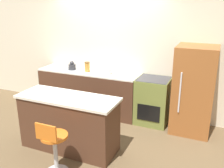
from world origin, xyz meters
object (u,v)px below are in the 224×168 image
(oven_range, at_px, (153,101))
(kettle, at_px, (72,66))
(refrigerator, at_px, (194,90))
(stool_chair, at_px, (54,147))
(mixing_bowl, at_px, (106,71))

(oven_range, bearing_deg, kettle, -178.74)
(refrigerator, relative_size, stool_chair, 1.91)
(stool_chair, bearing_deg, mixing_bowl, 94.93)
(oven_range, distance_m, stool_chair, 2.30)
(refrigerator, distance_m, kettle, 2.58)
(refrigerator, bearing_deg, oven_range, 176.59)
(stool_chair, height_order, mixing_bowl, mixing_bowl)
(stool_chair, relative_size, mixing_bowl, 3.29)
(mixing_bowl, bearing_deg, kettle, 180.00)
(kettle, bearing_deg, refrigerator, -0.11)
(oven_range, height_order, mixing_bowl, mixing_bowl)
(oven_range, relative_size, refrigerator, 0.57)
(oven_range, relative_size, stool_chair, 1.09)
(refrigerator, bearing_deg, kettle, 179.89)
(stool_chair, xyz_separation_m, kettle, (-0.99, 2.10, 0.57))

